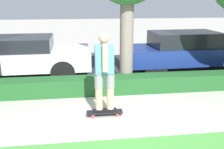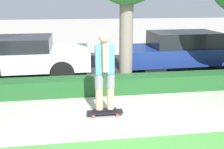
# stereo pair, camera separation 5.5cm
# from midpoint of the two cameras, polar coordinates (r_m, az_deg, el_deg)

# --- Properties ---
(ground_plane) EXTENTS (60.00, 60.00, 0.00)m
(ground_plane) POSITION_cam_midpoint_polar(r_m,az_deg,el_deg) (6.04, 2.03, -9.08)
(ground_plane) COLOR #ADA89E
(street_asphalt) EXTENTS (14.77, 5.00, 0.01)m
(street_asphalt) POSITION_cam_midpoint_polar(r_m,az_deg,el_deg) (9.96, -2.19, 1.20)
(street_asphalt) COLOR #2D2D30
(street_asphalt) RESTS_ON ground_plane
(hedge_row) EXTENTS (14.77, 0.60, 0.47)m
(hedge_row) POSITION_cam_midpoint_polar(r_m,az_deg,el_deg) (7.42, -0.11, -2.21)
(hedge_row) COLOR #1E5123
(hedge_row) RESTS_ON ground_plane
(skateboard) EXTENTS (0.81, 0.24, 0.10)m
(skateboard) POSITION_cam_midpoint_polar(r_m,az_deg,el_deg) (6.05, -1.80, -8.22)
(skateboard) COLOR black
(skateboard) RESTS_ON ground_plane
(skater_person) EXTENTS (0.52, 0.47, 1.81)m
(skater_person) POSITION_cam_midpoint_polar(r_m,az_deg,el_deg) (5.71, -1.89, 0.86)
(skater_person) COLOR black
(skater_person) RESTS_ON skateboard
(parked_car_front) EXTENTS (4.60, 2.04, 1.39)m
(parked_car_front) POSITION_cam_midpoint_polar(r_m,az_deg,el_deg) (9.18, -19.92, 3.84)
(parked_car_front) COLOR silver
(parked_car_front) RESTS_ON ground_plane
(parked_car_middle) EXTENTS (4.53, 1.86, 1.46)m
(parked_car_middle) POSITION_cam_midpoint_polar(r_m,az_deg,el_deg) (9.82, 15.53, 5.08)
(parked_car_middle) COLOR navy
(parked_car_middle) RESTS_ON ground_plane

